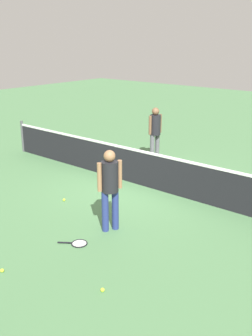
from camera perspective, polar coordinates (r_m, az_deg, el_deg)
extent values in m
plane|color=#4C7A4C|center=(10.49, 1.74, -2.39)|extent=(40.00, 40.00, 0.00)
cylinder|color=#4C4C51|center=(13.82, -14.88, 4.52)|extent=(0.09, 0.09, 1.07)
cube|color=black|center=(10.34, 1.77, -0.03)|extent=(10.00, 0.02, 0.91)
cube|color=white|center=(10.19, 1.80, 2.55)|extent=(10.00, 0.04, 0.06)
cylinder|color=navy|center=(7.98, -1.58, -6.13)|extent=(0.19, 0.19, 0.85)
cylinder|color=navy|center=(7.90, -3.06, -6.39)|extent=(0.19, 0.19, 0.85)
cylinder|color=black|center=(7.66, -2.39, -1.27)|extent=(0.46, 0.46, 0.62)
cylinder|color=#9E704C|center=(7.73, -0.91, -0.91)|extent=(0.12, 0.12, 0.58)
cylinder|color=#9E704C|center=(7.58, -3.90, -1.35)|extent=(0.12, 0.12, 0.58)
sphere|color=#9E704C|center=(7.52, -2.43, 1.77)|extent=(0.31, 0.31, 0.23)
cylinder|color=#595960|center=(12.33, 3.84, 2.91)|extent=(0.16, 0.16, 0.85)
cylinder|color=#595960|center=(12.48, 4.58, 3.08)|extent=(0.16, 0.16, 0.85)
cylinder|color=black|center=(12.23, 4.30, 6.31)|extent=(0.40, 0.40, 0.62)
cylinder|color=brown|center=(12.08, 3.55, 6.27)|extent=(0.11, 0.11, 0.58)
cylinder|color=brown|center=(12.37, 5.03, 6.53)|extent=(0.11, 0.11, 0.58)
sphere|color=brown|center=(12.14, 4.34, 8.27)|extent=(0.27, 0.27, 0.23)
torus|color=black|center=(7.65, -6.83, -10.91)|extent=(0.44, 0.44, 0.02)
cylinder|color=silver|center=(7.65, -6.83, -10.91)|extent=(0.37, 0.37, 0.00)
cylinder|color=black|center=(7.70, -8.95, -10.74)|extent=(0.25, 0.19, 0.03)
torus|color=white|center=(12.03, 1.22, 0.48)|extent=(0.32, 0.32, 0.02)
cylinder|color=silver|center=(12.03, 1.22, 0.48)|extent=(0.28, 0.28, 0.00)
cylinder|color=black|center=(11.86, 2.27, 0.21)|extent=(0.28, 0.04, 0.03)
sphere|color=#C6E033|center=(7.10, -17.68, -14.10)|extent=(0.07, 0.07, 0.07)
sphere|color=#C6E033|center=(6.36, -3.46, -17.37)|extent=(0.07, 0.07, 0.07)
sphere|color=#C6E033|center=(9.55, -9.06, -4.62)|extent=(0.07, 0.07, 0.07)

